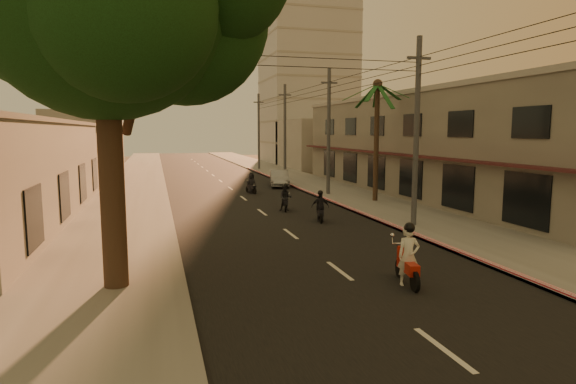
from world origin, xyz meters
name	(u,v)px	position (x,y,z in m)	size (l,w,h in m)	color
ground	(365,290)	(0.00, 0.00, 0.00)	(160.00, 160.00, 0.00)	#383023
road	(243,198)	(0.00, 20.00, 0.01)	(10.00, 140.00, 0.02)	black
sidewalk_right	(345,194)	(7.50, 20.00, 0.06)	(5.00, 140.00, 0.12)	slate
sidewalk_left	(129,202)	(-7.50, 20.00, 0.06)	(5.00, 140.00, 0.12)	slate
curb_stripe	(339,205)	(5.10, 15.00, 0.10)	(0.20, 60.00, 0.20)	red
shophouse_row	(440,145)	(13.95, 18.00, 3.65)	(8.80, 34.20, 7.30)	gray
distant_tower	(307,66)	(16.00, 56.00, 14.00)	(12.10, 12.10, 28.00)	#B7B5B2
palm_tree	(377,91)	(8.00, 16.00, 7.15)	(5.00, 5.00, 8.20)	black
utility_poles	(329,104)	(6.20, 20.00, 6.54)	(1.20, 48.26, 9.00)	#38383A
filler_right	(318,144)	(14.00, 45.00, 3.00)	(8.00, 14.00, 6.00)	#A49F94
filler_left_near	(59,159)	(-14.00, 34.00, 2.20)	(8.00, 14.00, 4.40)	#A49F94
filler_left_far	(86,140)	(-14.00, 52.00, 3.50)	(8.00, 14.00, 7.00)	#A49F94
scooter_red	(408,258)	(1.44, 0.09, 0.85)	(0.89, 1.95, 1.94)	black
scooter_mid_a	(286,198)	(1.44, 14.19, 0.75)	(1.06, 1.63, 1.63)	black
scooter_mid_b	(320,207)	(2.28, 10.51, 0.74)	(1.07, 1.64, 1.63)	black
scooter_far_a	(251,184)	(1.05, 22.51, 0.72)	(0.99, 1.57, 1.58)	black
parked_car	(279,178)	(4.20, 26.34, 0.70)	(2.29, 4.43, 1.39)	gray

